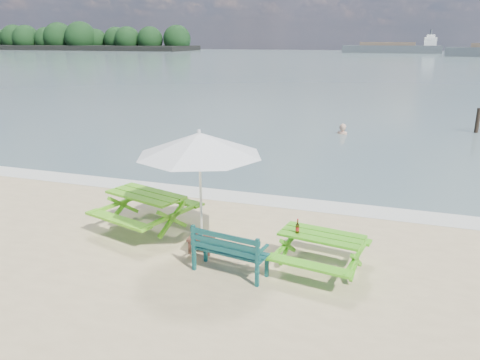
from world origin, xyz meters
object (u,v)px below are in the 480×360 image
(picnic_table_right, at_px, (321,253))
(swimmer, at_px, (342,143))
(park_bench, at_px, (230,260))
(beer_bottle, at_px, (297,228))
(side_table, at_px, (202,243))
(picnic_table_left, at_px, (147,212))
(patio_umbrella, at_px, (199,144))

(picnic_table_right, height_order, swimmer, picnic_table_right)
(park_bench, height_order, beer_bottle, beer_bottle)
(picnic_table_right, xyz_separation_m, side_table, (-2.38, 0.06, -0.18))
(swimmer, bearing_deg, side_table, -95.38)
(beer_bottle, bearing_deg, park_bench, -152.95)
(park_bench, bearing_deg, picnic_table_left, 151.15)
(park_bench, bearing_deg, patio_umbrella, 140.47)
(patio_umbrella, bearing_deg, swimmer, 84.62)
(picnic_table_left, bearing_deg, patio_umbrella, -22.03)
(side_table, relative_size, patio_umbrella, 0.20)
(picnic_table_left, relative_size, park_bench, 1.64)
(side_table, relative_size, beer_bottle, 1.99)
(park_bench, height_order, side_table, park_bench)
(side_table, bearing_deg, patio_umbrella, -116.57)
(park_bench, relative_size, patio_umbrella, 0.54)
(picnic_table_right, relative_size, patio_umbrella, 0.70)
(picnic_table_right, xyz_separation_m, park_bench, (-1.53, -0.65, -0.08))
(picnic_table_right, height_order, park_bench, park_bench)
(side_table, bearing_deg, picnic_table_left, 157.97)
(park_bench, xyz_separation_m, side_table, (-0.85, 0.70, -0.10))
(park_bench, relative_size, beer_bottle, 5.36)
(picnic_table_left, bearing_deg, beer_bottle, -12.57)
(picnic_table_right, relative_size, swimmer, 1.07)
(picnic_table_right, height_order, beer_bottle, beer_bottle)
(patio_umbrella, bearing_deg, picnic_table_right, -1.34)
(picnic_table_right, xyz_separation_m, patio_umbrella, (-2.38, 0.06, 1.84))
(patio_umbrella, bearing_deg, picnic_table_left, 157.97)
(picnic_table_left, relative_size, picnic_table_right, 1.27)
(picnic_table_left, relative_size, swimmer, 1.35)
(picnic_table_left, distance_m, beer_bottle, 3.65)
(picnic_table_right, relative_size, side_table, 3.49)
(park_bench, bearing_deg, swimmer, 88.44)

